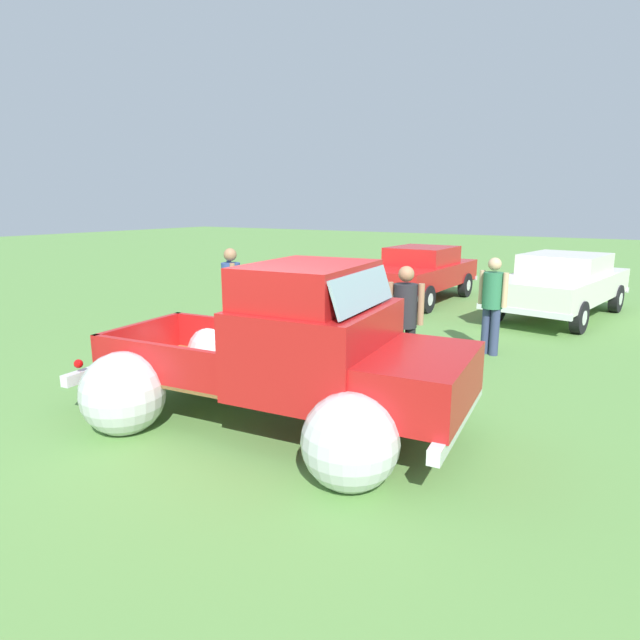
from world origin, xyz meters
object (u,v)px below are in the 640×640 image
Objects in this scene: show_car_0 at (419,272)px; show_car_1 at (561,283)px; vintage_pickup_truck at (296,365)px; spectator_0 at (231,290)px; spectator_2 at (492,300)px; spectator_1 at (405,317)px.

show_car_0 and show_car_1 have the same top height.
spectator_0 is (-3.15, 2.49, 0.26)m from vintage_pickup_truck.
spectator_0 is (-1.17, -6.08, 0.24)m from show_car_0.
show_car_1 is at bearing 73.66° from vintage_pickup_truck.
vintage_pickup_truck is 4.47m from spectator_2.
vintage_pickup_truck is at bearing -23.25° from spectator_1.
spectator_0 is 1.04× the size of spectator_1.
spectator_1 is (0.39, 2.17, 0.21)m from vintage_pickup_truck.
spectator_2 is (-0.48, -4.07, 0.17)m from show_car_1.
spectator_2 is at bearing 150.08° from spectator_1.
spectator_0 reaches higher than show_car_0.
show_car_1 is (3.50, -0.16, 0.00)m from show_car_0.
show_car_0 is at bearing 96.93° from vintage_pickup_truck.
spectator_2 is (4.19, 1.85, -0.07)m from spectator_0.
show_car_1 is 4.10m from spectator_2.
show_car_0 is at bearing -149.98° from spectator_0.
show_car_1 is 7.55m from spectator_0.
spectator_1 is at bearing 73.84° from vintage_pickup_truck.
vintage_pickup_truck is 1.11× the size of show_car_0.
spectator_2 is at bearing 37.10° from show_car_0.
spectator_0 is 3.55m from spectator_1.
spectator_0 is (-4.67, -5.92, 0.23)m from show_car_1.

